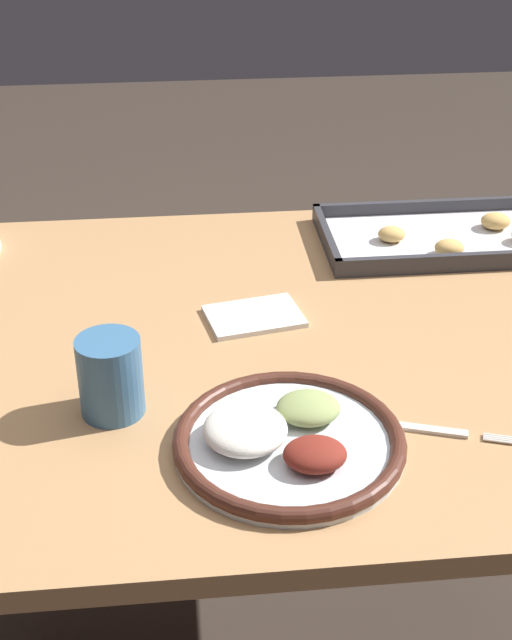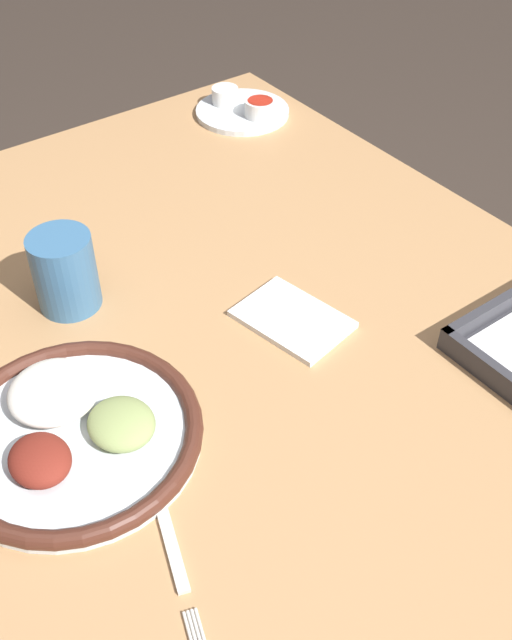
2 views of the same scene
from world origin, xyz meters
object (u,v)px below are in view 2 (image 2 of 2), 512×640
dinner_plate (73,430)px  fork (171,543)px  drinking_cup (65,272)px  saucer_plate (243,108)px  napkin (292,319)px

dinner_plate → fork: dinner_plate is taller
dinner_plate → drinking_cup: drinking_cup is taller
dinner_plate → fork: size_ratio=1.50×
saucer_plate → napkin: bearing=-29.3°
fork → napkin: bearing=139.8°
saucer_plate → napkin: (0.49, -0.27, -0.01)m
dinner_plate → saucer_plate: bearing=130.5°
dinner_plate → drinking_cup: bearing=154.9°
saucer_plate → dinner_plate: bearing=-49.5°
fork → napkin: napkin is taller
napkin → saucer_plate: bearing=150.7°
fork → saucer_plate: saucer_plate is taller
dinner_plate → drinking_cup: size_ratio=2.67×
saucer_plate → drinking_cup: bearing=-59.0°
napkin → fork: bearing=-58.3°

